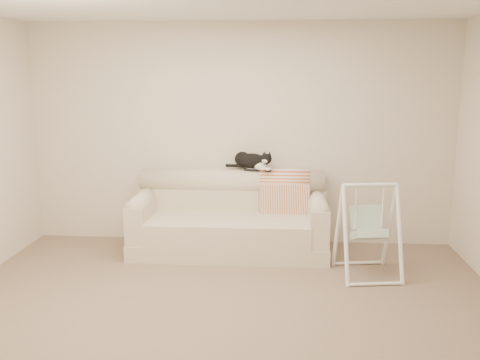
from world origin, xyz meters
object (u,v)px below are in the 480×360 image
at_px(sofa, 230,221).
at_px(tuxedo_cat, 252,161).
at_px(remote_a, 252,170).
at_px(remote_b, 264,170).
at_px(baby_swing, 368,229).

relative_size(sofa, tuxedo_cat, 3.86).
height_order(sofa, remote_a, remote_a).
bearing_deg(sofa, remote_b, 29.72).
xyz_separation_m(sofa, baby_swing, (1.45, -0.67, 0.13)).
xyz_separation_m(remote_a, baby_swing, (1.22, -0.89, -0.43)).
relative_size(sofa, remote_a, 11.87).
bearing_deg(sofa, baby_swing, -24.83).
distance_m(remote_b, tuxedo_cat, 0.18).
distance_m(sofa, baby_swing, 1.60).
bearing_deg(sofa, remote_a, 43.70).
xyz_separation_m(sofa, remote_a, (0.23, 0.22, 0.56)).
relative_size(remote_a, remote_b, 1.18).
xyz_separation_m(remote_a, remote_b, (0.15, -0.01, -0.00)).
distance_m(remote_a, tuxedo_cat, 0.11).
bearing_deg(remote_b, sofa, -150.28).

